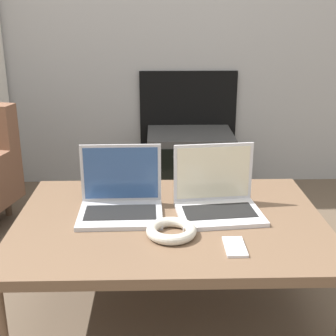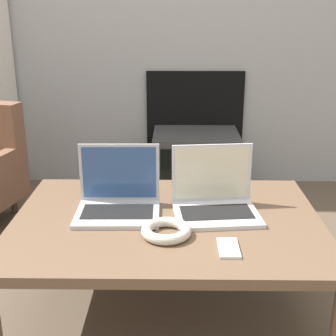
# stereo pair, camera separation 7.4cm
# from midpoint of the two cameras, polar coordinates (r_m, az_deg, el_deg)

# --- Properties ---
(table) EXTENTS (1.12, 0.80, 0.38)m
(table) POSITION_cam_midpoint_polar(r_m,az_deg,el_deg) (1.71, -0.98, -7.04)
(table) COLOR brown
(table) RESTS_ON ground_plane
(laptop_left) EXTENTS (0.31, 0.24, 0.24)m
(laptop_left) POSITION_cam_midpoint_polar(r_m,az_deg,el_deg) (1.75, -6.99, -3.73)
(laptop_left) COLOR #B2B2B7
(laptop_left) RESTS_ON table
(laptop_right) EXTENTS (0.33, 0.27, 0.24)m
(laptop_right) POSITION_cam_midpoint_polar(r_m,az_deg,el_deg) (1.75, 4.78, -3.63)
(laptop_right) COLOR silver
(laptop_right) RESTS_ON table
(headphones) EXTENTS (0.17, 0.17, 0.04)m
(headphones) POSITION_cam_midpoint_polar(r_m,az_deg,el_deg) (1.57, -0.84, -7.65)
(headphones) COLOR beige
(headphones) RESTS_ON table
(phone) EXTENTS (0.07, 0.13, 0.01)m
(phone) POSITION_cam_midpoint_polar(r_m,az_deg,el_deg) (1.51, 6.75, -9.54)
(phone) COLOR silver
(phone) RESTS_ON table
(tv) EXTENTS (0.51, 0.40, 0.39)m
(tv) POSITION_cam_midpoint_polar(r_m,az_deg,el_deg) (2.87, 1.93, 0.56)
(tv) COLOR #383838
(tv) RESTS_ON ground_plane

